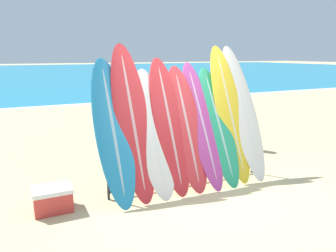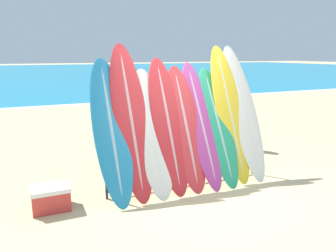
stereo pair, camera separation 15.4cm
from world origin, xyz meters
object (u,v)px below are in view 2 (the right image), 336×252
at_px(surfboard_slot_4, 186,127).
at_px(person_near_water, 100,97).
at_px(surfboard_slot_1, 131,120).
at_px(cooler_box, 51,198).
at_px(surfboard_rack, 187,159).
at_px(person_far_left, 224,111).
at_px(surfboard_slot_5, 201,124).
at_px(surfboard_slot_6, 218,125).
at_px(person_mid_beach, 106,105).
at_px(surfboard_slot_8, 243,111).
at_px(surfboard_slot_3, 168,124).
at_px(surfboard_slot_2, 152,132).
at_px(surfboard_slot_0, 111,129).
at_px(surfboard_slot_7, 230,112).

distance_m(surfboard_slot_4, person_near_water, 5.80).
xyz_separation_m(surfboard_slot_1, cooler_box, (-1.30, -0.16, -1.03)).
xyz_separation_m(surfboard_rack, person_far_left, (1.92, 1.83, 0.42)).
relative_size(surfboard_slot_5, surfboard_slot_6, 1.05).
xyz_separation_m(surfboard_rack, person_mid_beach, (-0.46, 3.95, 0.41)).
distance_m(surfboard_slot_6, surfboard_slot_8, 0.64).
xyz_separation_m(surfboard_slot_6, person_far_left, (1.29, 1.78, -0.10)).
relative_size(surfboard_slot_4, surfboard_slot_5, 0.97).
bearing_deg(person_mid_beach, cooler_box, -156.95).
height_order(surfboard_slot_1, surfboard_slot_3, surfboard_slot_1).
distance_m(surfboard_slot_2, cooler_box, 1.81).
relative_size(surfboard_slot_8, person_far_left, 1.47).
distance_m(surfboard_slot_3, surfboard_slot_8, 1.55).
distance_m(surfboard_rack, surfboard_slot_2, 0.81).
xyz_separation_m(surfboard_slot_4, person_mid_beach, (-0.46, 3.90, -0.14)).
bearing_deg(surfboard_slot_4, surfboard_slot_0, 177.71).
height_order(surfboard_slot_1, surfboard_slot_4, surfboard_slot_1).
height_order(surfboard_slot_2, surfboard_slot_8, surfboard_slot_8).
distance_m(surfboard_slot_0, surfboard_slot_5, 1.58).
bearing_deg(surfboard_slot_6, surfboard_slot_0, 178.38).
height_order(surfboard_slot_5, cooler_box, surfboard_slot_5).
bearing_deg(surfboard_slot_8, surfboard_slot_7, -177.41).
bearing_deg(cooler_box, surfboard_slot_8, 2.56).
bearing_deg(surfboard_slot_3, surfboard_slot_6, -1.95).
height_order(surfboard_slot_4, surfboard_slot_5, surfboard_slot_5).
bearing_deg(surfboard_rack, person_mid_beach, 96.68).
height_order(surfboard_slot_2, surfboard_slot_6, surfboard_slot_2).
relative_size(surfboard_slot_0, cooler_box, 4.01).
height_order(surfboard_slot_1, surfboard_slot_5, surfboard_slot_1).
bearing_deg(surfboard_rack, surfboard_slot_2, 175.29).
height_order(surfboard_slot_1, surfboard_slot_7, surfboard_slot_1).
relative_size(surfboard_slot_6, surfboard_slot_7, 0.83).
bearing_deg(surfboard_slot_1, person_near_water, 82.64).
bearing_deg(surfboard_slot_5, surfboard_slot_2, -178.31).
xyz_separation_m(surfboard_slot_4, surfboard_slot_5, (0.31, 0.03, 0.03)).
xyz_separation_m(surfboard_slot_4, person_near_water, (-0.19, 5.80, -0.17)).
height_order(surfboard_slot_2, person_far_left, surfboard_slot_2).
bearing_deg(surfboard_slot_1, person_far_left, 30.58).
distance_m(surfboard_slot_1, person_near_water, 5.76).
bearing_deg(surfboard_rack, person_near_water, 91.88).
bearing_deg(surfboard_slot_6, person_near_water, 98.09).
bearing_deg(person_far_left, surfboard_slot_1, 165.35).
relative_size(surfboard_slot_0, surfboard_slot_3, 1.00).
height_order(surfboard_slot_0, cooler_box, surfboard_slot_0).
xyz_separation_m(surfboard_slot_0, surfboard_slot_7, (2.19, 0.03, 0.11)).
bearing_deg(surfboard_slot_4, person_near_water, 91.89).
relative_size(surfboard_slot_1, surfboard_slot_6, 1.21).
bearing_deg(surfboard_slot_3, surfboard_slot_1, 173.79).
relative_size(surfboard_slot_1, surfboard_slot_4, 1.18).
relative_size(surfboard_slot_0, surfboard_slot_4, 1.07).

